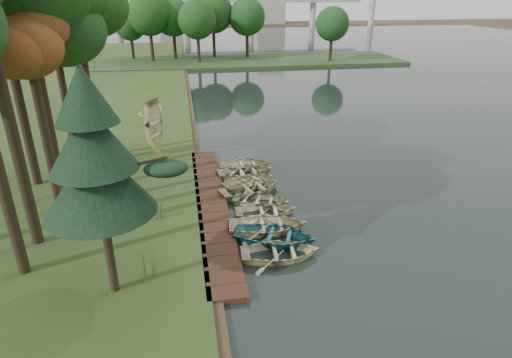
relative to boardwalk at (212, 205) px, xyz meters
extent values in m
plane|color=#3D2F1D|center=(1.60, 0.00, -0.15)|extent=(300.00, 300.00, 0.00)
cube|color=black|center=(31.60, 20.00, -0.12)|extent=(130.00, 200.00, 0.05)
cube|color=#382015|center=(0.00, 0.00, 0.00)|extent=(1.60, 16.00, 0.30)
cube|color=#27411D|center=(9.60, 50.00, 0.08)|extent=(50.00, 14.00, 0.45)
cylinder|color=black|center=(-13.73, 50.00, 2.70)|extent=(0.50, 0.50, 4.80)
sphere|color=#194316|center=(-13.73, 50.00, 6.30)|extent=(5.60, 5.60, 5.60)
cylinder|color=black|center=(-7.07, 50.00, 2.70)|extent=(0.50, 0.50, 4.80)
sphere|color=#194316|center=(-7.07, 50.00, 6.30)|extent=(5.60, 5.60, 5.60)
cylinder|color=black|center=(-0.40, 50.00, 2.70)|extent=(0.50, 0.50, 4.80)
sphere|color=#194316|center=(-0.40, 50.00, 6.30)|extent=(5.60, 5.60, 5.60)
cylinder|color=black|center=(6.27, 50.00, 2.70)|extent=(0.50, 0.50, 4.80)
sphere|color=#194316|center=(6.27, 50.00, 6.30)|extent=(5.60, 5.60, 5.60)
cylinder|color=black|center=(12.93, 50.00, 2.70)|extent=(0.50, 0.50, 4.80)
sphere|color=#194316|center=(12.93, 50.00, 6.30)|extent=(5.60, 5.60, 5.60)
cylinder|color=black|center=(19.60, 50.00, 2.70)|extent=(0.50, 0.50, 4.80)
sphere|color=#194316|center=(19.60, 50.00, 6.30)|extent=(5.60, 5.60, 5.60)
cylinder|color=black|center=(26.27, 50.00, 2.70)|extent=(0.50, 0.50, 4.80)
sphere|color=#194316|center=(26.27, 50.00, 6.30)|extent=(5.60, 5.60, 5.60)
cube|color=#A5A5A0|center=(11.60, 120.00, 7.85)|extent=(90.00, 4.00, 1.20)
cylinder|color=#A5A5A0|center=(-18.40, 120.00, 3.85)|extent=(1.80, 1.80, 8.00)
cylinder|color=#A5A5A0|center=(1.60, 120.00, 3.85)|extent=(1.80, 1.80, 8.00)
cylinder|color=#A5A5A0|center=(21.60, 120.00, 3.85)|extent=(1.80, 1.80, 8.00)
cylinder|color=#A5A5A0|center=(41.60, 120.00, 3.85)|extent=(1.80, 1.80, 8.00)
cylinder|color=#A5A5A0|center=(61.60, 120.00, 3.85)|extent=(1.80, 1.80, 8.00)
cube|color=#A5A5A0|center=(-3.40, 145.00, 5.85)|extent=(8.00, 8.00, 12.00)
imported|color=beige|center=(2.55, -5.33, 0.26)|extent=(3.63, 2.69, 0.72)
imported|color=teal|center=(2.60, -4.06, 0.30)|extent=(4.58, 3.98, 0.79)
imported|color=beige|center=(2.47, -3.00, 0.30)|extent=(4.04, 3.03, 0.79)
imported|color=beige|center=(2.68, -1.44, 0.23)|extent=(3.25, 2.35, 0.66)
imported|color=beige|center=(2.67, -0.19, 0.22)|extent=(3.71, 3.22, 0.64)
imported|color=beige|center=(2.36, 1.33, 0.29)|extent=(4.44, 3.78, 0.78)
imported|color=beige|center=(2.43, 2.32, 0.25)|extent=(4.03, 3.51, 0.70)
imported|color=beige|center=(2.40, 3.89, 0.27)|extent=(3.79, 2.88, 0.73)
imported|color=beige|center=(2.57, 5.05, 0.26)|extent=(3.47, 2.48, 0.72)
imported|color=beige|center=(-3.17, 8.17, 0.55)|extent=(4.71, 4.23, 0.80)
cylinder|color=black|center=(-8.07, -2.58, 6.30)|extent=(0.49, 0.49, 12.29)
cylinder|color=black|center=(-7.84, 0.58, 4.37)|extent=(0.41, 0.41, 8.44)
ellipsoid|color=brown|center=(-7.84, 0.58, 8.59)|extent=(3.54, 3.54, 3.01)
cylinder|color=black|center=(-8.15, 2.58, 4.96)|extent=(0.43, 0.43, 9.63)
ellipsoid|color=#194316|center=(-8.15, 2.58, 9.78)|extent=(4.96, 4.96, 4.21)
cylinder|color=black|center=(-8.25, 6.84, 4.71)|extent=(0.42, 0.42, 9.13)
ellipsoid|color=#194316|center=(-8.25, 6.84, 9.28)|extent=(4.88, 4.88, 4.15)
cylinder|color=black|center=(-9.95, 4.30, 6.28)|extent=(0.49, 0.49, 12.26)
cylinder|color=black|center=(-7.10, 8.29, 5.19)|extent=(0.44, 0.44, 10.08)
cylinder|color=black|center=(-4.19, -6.69, 2.11)|extent=(0.32, 0.32, 3.91)
cone|color=black|center=(-4.19, -6.69, 4.80)|extent=(3.80, 3.80, 2.60)
cone|color=black|center=(-4.19, -6.69, 6.23)|extent=(2.90, 2.90, 2.25)
cone|color=black|center=(-4.19, -6.69, 7.65)|extent=(2.00, 2.00, 1.90)
cone|color=#3F661E|center=(-2.91, -6.22, 0.71)|extent=(0.60, 0.60, 1.12)
cone|color=#3F661E|center=(-2.69, -1.14, 0.69)|extent=(0.60, 0.60, 1.09)
cone|color=#3F661E|center=(-3.54, 5.40, 0.68)|extent=(0.60, 0.60, 1.06)
cone|color=#3F661E|center=(-2.23, 6.25, 0.62)|extent=(0.60, 0.60, 0.94)
camera|label=1|loc=(-1.16, -20.62, 10.58)|focal=30.00mm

